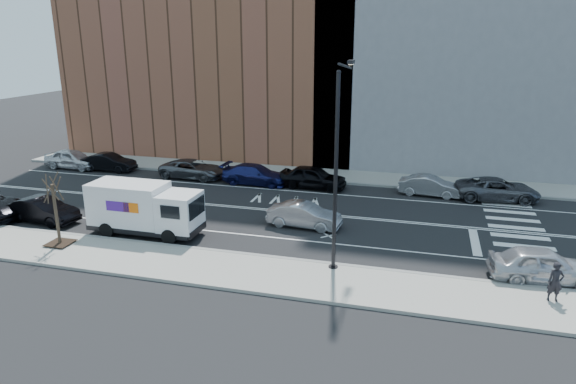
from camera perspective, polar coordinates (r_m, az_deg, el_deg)
The scene contains 23 objects.
ground at distance 32.45m, azimuth -4.82°, elevation -1.75°, with size 120.00×120.00×0.00m, color black.
sidewalk_near at distance 24.93m, azimuth -11.76°, elevation -7.84°, with size 44.00×3.60×0.15m, color gray.
sidewalk_far at distance 40.45m, azimuth -0.59°, elevation 2.21°, with size 44.00×3.60×0.15m, color gray.
curb_near at distance 26.39m, azimuth -10.01°, elevation -6.28°, with size 44.00×0.25×0.17m, color gray.
curb_far at distance 38.78m, azimuth -1.31°, elevation 1.57°, with size 44.00×0.25×0.17m, color gray.
crosswalk at distance 31.10m, azimuth 24.19°, elevation -4.09°, with size 3.00×14.00×0.01m, color white, non-canonical shape.
road_markings at distance 32.45m, azimuth -4.82°, elevation -1.75°, with size 40.00×8.60×0.01m, color white, non-canonical shape.
bldg_brick at distance 48.20m, azimuth -7.94°, elevation 17.55°, with size 26.00×10.00×22.00m, color brown.
bldg_concrete at distance 44.53m, azimuth 17.98°, elevation 19.57°, with size 20.00×10.00×26.00m, color slate.
streetlight at distance 22.85m, azimuth 5.58°, elevation 3.46°, with size 0.44×4.02×9.34m.
street_tree at distance 28.45m, azimuth -24.28°, elevation -2.89°, with size 1.20×1.20×3.75m.
fedex_van at distance 28.73m, azimuth -15.68°, elevation -1.74°, with size 6.19×2.24×2.82m.
far_parked_a at distance 45.33m, azimuth -22.83°, elevation 3.41°, with size 1.85×4.61×1.57m, color silver.
far_parked_b at distance 43.44m, azimuth -19.26°, elevation 3.14°, with size 1.49×4.27×1.41m, color black.
far_parked_c at distance 39.63m, azimuth -10.55°, elevation 2.53°, with size 2.30×4.99×1.39m, color #53555B.
far_parked_d at distance 37.38m, azimuth -3.63°, elevation 1.96°, with size 2.02×4.97×1.44m, color navy.
far_parked_e at distance 36.33m, azimuth 2.82°, elevation 1.67°, with size 1.90×4.73×1.61m, color black.
far_parked_f at distance 35.91m, azimuth 15.49°, elevation 0.66°, with size 1.44×4.12×1.36m, color #9F9FA3.
far_parked_g at distance 36.36m, azimuth 22.26°, elevation 0.28°, with size 2.43×5.27×1.46m, color #4B4D53.
driving_sedan at distance 28.96m, azimuth 1.81°, elevation -2.60°, with size 1.46×4.17×1.38m, color #9E9EA2.
near_parked_rear_a at distance 32.93m, azimuth -25.58°, elevation -1.82°, with size 1.52×4.35×1.43m, color black.
near_parked_front at distance 25.28m, azimuth 26.49°, elevation -7.26°, with size 1.83×4.55×1.55m, color silver.
pedestrian at distance 23.35m, azimuth 27.58°, elevation -8.85°, with size 0.60×0.40×1.66m, color black.
Camera 1 is at (10.67, -28.83, 10.39)m, focal length 32.00 mm.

